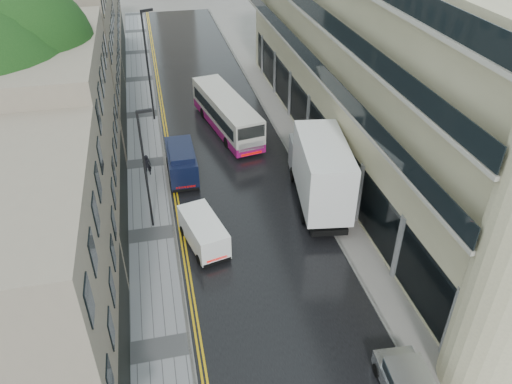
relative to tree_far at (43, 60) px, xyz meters
name	(u,v)px	position (x,y,z in m)	size (l,w,h in m)	color
road	(227,155)	(12.20, -5.50, -6.22)	(9.00, 85.00, 0.02)	black
left_sidewalk	(147,163)	(6.35, -5.50, -6.17)	(2.70, 85.00, 0.12)	gray
right_sidewalk	(297,147)	(17.60, -5.50, -6.17)	(1.80, 85.00, 0.12)	slate
old_shop_row	(80,75)	(2.75, -3.00, -0.23)	(4.50, 56.00, 12.00)	gray
modern_block	(378,59)	(22.50, -7.00, 0.77)	(8.00, 40.00, 14.00)	beige
tree_far	(43,60)	(0.00, 0.00, 0.00)	(9.24, 9.24, 12.46)	black
cream_bus	(226,131)	(12.40, -4.38, -4.83)	(2.30, 10.14, 2.76)	beige
white_lorry	(305,190)	(15.30, -14.45, -3.90)	(2.64, 8.80, 4.62)	white
white_van	(199,251)	(8.77, -16.84, -5.32)	(1.69, 3.95, 1.79)	white
navy_van	(171,174)	(7.90, -9.19, -5.04)	(1.83, 4.57, 2.33)	black
pedestrian	(147,165)	(6.41, -7.14, -5.35)	(0.56, 0.37, 1.53)	black
lamp_post_near	(146,172)	(6.46, -12.98, -2.42)	(0.83, 0.18, 7.37)	#232326
lamp_post_far	(148,68)	(7.28, 1.65, -1.72)	(0.99, 0.22, 8.77)	black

